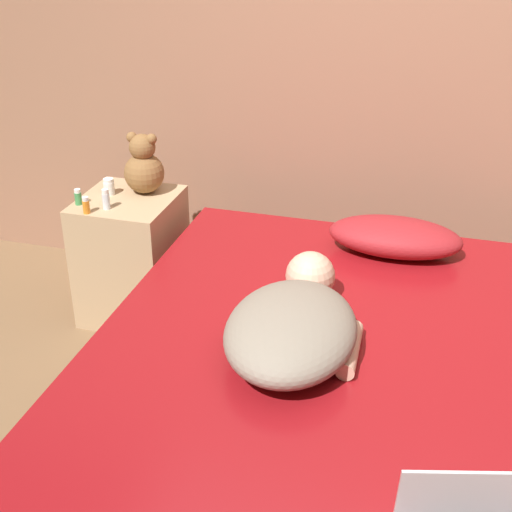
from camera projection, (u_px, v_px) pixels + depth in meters
ground_plane at (346, 468)px, 2.54m from camera, size 12.00×12.00×0.00m
wall_back at (414, 29)px, 3.05m from camera, size 8.00×0.06×2.60m
bed at (350, 415)px, 2.43m from camera, size 1.78×2.04×0.49m
nightstand at (132, 257)px, 3.34m from camera, size 0.42×0.44×0.59m
pillow at (395, 237)px, 2.93m from camera, size 0.55×0.28×0.15m
person_lying at (294, 324)px, 2.32m from camera, size 0.45×0.76×0.18m
teddy_bear at (144, 167)px, 3.22m from camera, size 0.18×0.18×0.28m
bottle_green at (78, 197)px, 3.13m from camera, size 0.03×0.03×0.07m
bottle_white at (109, 187)px, 3.23m from camera, size 0.05×0.05×0.08m
bottle_orange at (86, 205)px, 3.05m from camera, size 0.03×0.03×0.07m
bottle_clear at (106, 199)px, 3.08m from camera, size 0.03×0.03×0.09m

